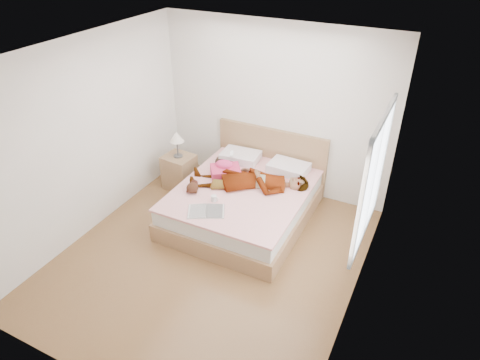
{
  "coord_description": "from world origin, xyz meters",
  "views": [
    {
      "loc": [
        2.21,
        -3.58,
        3.75
      ],
      "look_at": [
        0.0,
        0.85,
        0.7
      ],
      "focal_mm": 32.0,
      "sensor_mm": 36.0,
      "label": 1
    }
  ],
  "objects_px": {
    "woman": "(250,177)",
    "phone": "(232,153)",
    "towel": "(225,170)",
    "magazine": "(206,211)",
    "coffee_mug": "(214,198)",
    "bed": "(246,199)",
    "plush_toy": "(193,187)",
    "nightstand": "(179,169)"
  },
  "relations": [
    {
      "from": "phone",
      "to": "coffee_mug",
      "type": "height_order",
      "value": "phone"
    },
    {
      "from": "magazine",
      "to": "nightstand",
      "type": "distance_m",
      "value": 1.53
    },
    {
      "from": "phone",
      "to": "magazine",
      "type": "xyz_separation_m",
      "value": [
        0.28,
        -1.26,
        -0.18
      ]
    },
    {
      "from": "bed",
      "to": "coffee_mug",
      "type": "xyz_separation_m",
      "value": [
        -0.21,
        -0.55,
        0.28
      ]
    },
    {
      "from": "towel",
      "to": "coffee_mug",
      "type": "xyz_separation_m",
      "value": [
        0.19,
        -0.66,
        -0.05
      ]
    },
    {
      "from": "woman",
      "to": "phone",
      "type": "relative_size",
      "value": 16.97
    },
    {
      "from": "woman",
      "to": "towel",
      "type": "bearing_deg",
      "value": -119.33
    },
    {
      "from": "nightstand",
      "to": "woman",
      "type": "bearing_deg",
      "value": -7.48
    },
    {
      "from": "bed",
      "to": "towel",
      "type": "bearing_deg",
      "value": 163.77
    },
    {
      "from": "magazine",
      "to": "nightstand",
      "type": "bearing_deg",
      "value": 137.12
    },
    {
      "from": "woman",
      "to": "coffee_mug",
      "type": "xyz_separation_m",
      "value": [
        -0.25,
        -0.59,
        -0.07
      ]
    },
    {
      "from": "towel",
      "to": "magazine",
      "type": "height_order",
      "value": "towel"
    },
    {
      "from": "coffee_mug",
      "to": "plush_toy",
      "type": "relative_size",
      "value": 0.4
    },
    {
      "from": "phone",
      "to": "towel",
      "type": "distance_m",
      "value": 0.35
    },
    {
      "from": "coffee_mug",
      "to": "woman",
      "type": "bearing_deg",
      "value": 67.3
    },
    {
      "from": "phone",
      "to": "coffee_mug",
      "type": "xyz_separation_m",
      "value": [
        0.25,
        -0.99,
        -0.14
      ]
    },
    {
      "from": "bed",
      "to": "woman",
      "type": "bearing_deg",
      "value": 48.96
    },
    {
      "from": "nightstand",
      "to": "bed",
      "type": "bearing_deg",
      "value": -9.8
    },
    {
      "from": "nightstand",
      "to": "towel",
      "type": "bearing_deg",
      "value": -6.9
    },
    {
      "from": "phone",
      "to": "nightstand",
      "type": "distance_m",
      "value": 0.94
    },
    {
      "from": "phone",
      "to": "magazine",
      "type": "bearing_deg",
      "value": -98.07
    },
    {
      "from": "phone",
      "to": "plush_toy",
      "type": "distance_m",
      "value": 0.93
    },
    {
      "from": "phone",
      "to": "nightstand",
      "type": "xyz_separation_m",
      "value": [
        -0.83,
        -0.23,
        -0.37
      ]
    },
    {
      "from": "phone",
      "to": "magazine",
      "type": "distance_m",
      "value": 1.3
    },
    {
      "from": "magazine",
      "to": "bed",
      "type": "bearing_deg",
      "value": 77.59
    },
    {
      "from": "towel",
      "to": "plush_toy",
      "type": "height_order",
      "value": "towel"
    },
    {
      "from": "woman",
      "to": "phone",
      "type": "distance_m",
      "value": 0.64
    },
    {
      "from": "towel",
      "to": "magazine",
      "type": "relative_size",
      "value": 0.97
    },
    {
      "from": "towel",
      "to": "nightstand",
      "type": "distance_m",
      "value": 0.94
    },
    {
      "from": "woman",
      "to": "nightstand",
      "type": "height_order",
      "value": "nightstand"
    },
    {
      "from": "magazine",
      "to": "plush_toy",
      "type": "distance_m",
      "value": 0.53
    },
    {
      "from": "bed",
      "to": "towel",
      "type": "distance_m",
      "value": 0.52
    },
    {
      "from": "bed",
      "to": "nightstand",
      "type": "distance_m",
      "value": 1.31
    },
    {
      "from": "woman",
      "to": "plush_toy",
      "type": "distance_m",
      "value": 0.82
    },
    {
      "from": "phone",
      "to": "woman",
      "type": "bearing_deg",
      "value": -59.31
    },
    {
      "from": "bed",
      "to": "plush_toy",
      "type": "bearing_deg",
      "value": -141.27
    },
    {
      "from": "woman",
      "to": "magazine",
      "type": "distance_m",
      "value": 0.89
    },
    {
      "from": "phone",
      "to": "bed",
      "type": "height_order",
      "value": "bed"
    },
    {
      "from": "phone",
      "to": "coffee_mug",
      "type": "distance_m",
      "value": 1.04
    },
    {
      "from": "plush_toy",
      "to": "coffee_mug",
      "type": "bearing_deg",
      "value": -11.25
    },
    {
      "from": "towel",
      "to": "phone",
      "type": "bearing_deg",
      "value": 101.22
    },
    {
      "from": "bed",
      "to": "nightstand",
      "type": "height_order",
      "value": "bed"
    }
  ]
}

